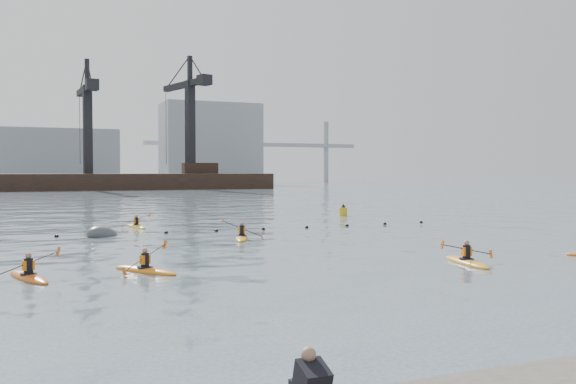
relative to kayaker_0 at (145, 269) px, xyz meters
name	(u,v)px	position (x,y,z in m)	size (l,w,h in m)	color
ground	(412,313)	(5.35, -9.08, -0.09)	(400.00, 400.00, 0.00)	#3E515B
float_line	(191,232)	(4.85, 13.46, -0.06)	(33.24, 0.73, 0.24)	black
barge_pier	(87,180)	(5.12, 100.92, 1.80)	(72.00, 19.30, 29.50)	black
skyline	(85,149)	(7.58, 141.20, 9.15)	(141.00, 28.00, 22.00)	gray
kayaker_0	(145,269)	(0.00, 0.00, 0.00)	(2.23, 2.92, 1.17)	orange
kayaker_1	(467,261)	(12.09, -2.81, 0.01)	(2.20, 3.34, 1.07)	orange
kayaker_2	(29,276)	(-3.89, 0.03, 0.00)	(2.09, 3.20, 1.13)	#D05713
kayaker_3	(242,237)	(6.55, 8.82, 0.01)	(2.17, 3.29, 1.24)	orange
kayaker_5	(136,226)	(2.30, 17.84, -0.01)	(1.97, 2.95, 1.05)	yellow
mooring_buoy	(103,236)	(-0.23, 13.32, -0.09)	(2.17, 1.29, 1.09)	#424547
nav_buoy	(343,212)	(19.35, 21.66, 0.25)	(0.63, 0.63, 1.15)	gold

